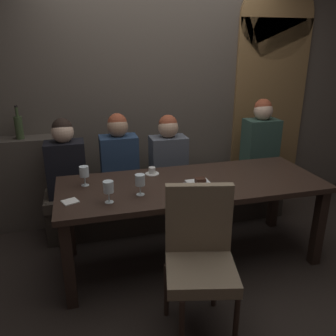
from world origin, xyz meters
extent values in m
plane|color=black|center=(0.00, 0.00, 0.00)|extent=(9.00, 9.00, 0.00)
cube|color=brown|center=(0.00, 1.22, 1.50)|extent=(6.00, 0.12, 3.00)
cube|color=olive|center=(1.35, 1.15, 1.05)|extent=(0.90, 0.05, 2.10)
cylinder|color=olive|center=(1.35, 1.15, 2.10)|extent=(0.90, 0.05, 0.90)
cube|color=#494138|center=(-1.55, 1.04, 0.47)|extent=(1.10, 0.28, 0.95)
cube|color=black|center=(-1.03, -0.35, 0.35)|extent=(0.08, 0.08, 0.69)
cube|color=black|center=(1.03, -0.35, 0.35)|extent=(0.08, 0.08, 0.69)
cube|color=black|center=(-1.03, 0.35, 0.35)|extent=(0.08, 0.08, 0.69)
cube|color=black|center=(1.03, 0.35, 0.35)|extent=(0.08, 0.08, 0.69)
cube|color=#302119|center=(0.00, 0.00, 0.72)|extent=(2.20, 0.84, 0.04)
cube|color=#312A23|center=(0.00, 0.70, 0.17)|extent=(2.50, 0.40, 0.35)
cube|color=#473D33|center=(0.00, 0.70, 0.40)|extent=(2.50, 0.44, 0.10)
cylinder|color=#302119|center=(-0.39, -0.98, 0.21)|extent=(0.04, 0.04, 0.42)
cylinder|color=#302119|center=(-0.03, -0.98, 0.21)|extent=(0.04, 0.04, 0.42)
cylinder|color=#302119|center=(-0.39, -0.62, 0.21)|extent=(0.04, 0.04, 0.42)
cylinder|color=#302119|center=(-0.03, -0.62, 0.21)|extent=(0.04, 0.04, 0.42)
cube|color=#7F6B51|center=(-0.21, -0.80, 0.46)|extent=(0.53, 0.53, 0.08)
cube|color=#7F6B51|center=(-0.16, -0.62, 0.74)|extent=(0.44, 0.16, 0.48)
cube|color=black|center=(-1.02, 0.68, 0.71)|extent=(0.36, 0.24, 0.53)
sphere|color=#DBB293|center=(-1.02, 0.68, 1.07)|extent=(0.20, 0.20, 0.20)
sphere|color=black|center=(-1.02, 0.69, 1.11)|extent=(0.18, 0.18, 0.18)
cube|color=navy|center=(-0.51, 0.71, 0.72)|extent=(0.36, 0.24, 0.54)
sphere|color=tan|center=(-0.51, 0.71, 1.08)|extent=(0.20, 0.20, 0.20)
sphere|color=brown|center=(-0.51, 0.72, 1.12)|extent=(0.18, 0.18, 0.18)
cube|color=#4C515B|center=(-0.02, 0.68, 0.70)|extent=(0.36, 0.24, 0.51)
sphere|color=tan|center=(-0.02, 0.68, 1.05)|extent=(0.20, 0.20, 0.20)
sphere|color=brown|center=(-0.02, 0.69, 1.08)|extent=(0.18, 0.18, 0.18)
cube|color=#2D473D|center=(1.04, 0.73, 0.76)|extent=(0.36, 0.24, 0.62)
sphere|color=#DBB293|center=(1.04, 0.73, 1.16)|extent=(0.20, 0.20, 0.20)
sphere|color=brown|center=(1.04, 0.74, 1.19)|extent=(0.18, 0.18, 0.18)
cylinder|color=#384728|center=(-1.43, 1.02, 1.06)|extent=(0.08, 0.08, 0.22)
cylinder|color=#384728|center=(-1.43, 1.02, 1.21)|extent=(0.03, 0.03, 0.09)
cylinder|color=black|center=(-1.43, 1.02, 1.27)|extent=(0.03, 0.03, 0.02)
cylinder|color=silver|center=(-0.71, -0.22, 0.74)|extent=(0.06, 0.06, 0.00)
cylinder|color=silver|center=(-0.71, -0.22, 0.78)|extent=(0.01, 0.01, 0.07)
cylinder|color=silver|center=(-0.71, -0.22, 0.86)|extent=(0.08, 0.08, 0.08)
cylinder|color=maroon|center=(-0.71, -0.22, 0.84)|extent=(0.07, 0.07, 0.04)
cylinder|color=silver|center=(-0.86, 0.15, 0.74)|extent=(0.06, 0.06, 0.00)
cylinder|color=silver|center=(-0.86, 0.15, 0.78)|extent=(0.01, 0.01, 0.07)
cylinder|color=silver|center=(-0.86, 0.15, 0.86)|extent=(0.08, 0.08, 0.08)
cylinder|color=silver|center=(-0.46, -0.14, 0.74)|extent=(0.06, 0.06, 0.00)
cylinder|color=silver|center=(-0.46, -0.14, 0.78)|extent=(0.01, 0.01, 0.07)
cylinder|color=silver|center=(-0.46, -0.14, 0.86)|extent=(0.08, 0.08, 0.08)
cylinder|color=maroon|center=(-0.46, -0.14, 0.83)|extent=(0.07, 0.07, 0.02)
cylinder|color=white|center=(-0.28, 0.27, 0.74)|extent=(0.12, 0.12, 0.01)
cylinder|color=white|center=(-0.28, 0.27, 0.78)|extent=(0.06, 0.06, 0.06)
cylinder|color=brown|center=(-0.28, 0.27, 0.80)|extent=(0.05, 0.05, 0.01)
cube|color=white|center=(0.04, -0.06, 0.74)|extent=(0.19, 0.19, 0.01)
cube|color=#381E14|center=(0.05, -0.06, 0.77)|extent=(0.08, 0.06, 0.04)
cube|color=silver|center=(-0.10, -0.09, 0.74)|extent=(0.07, 0.17, 0.01)
cube|color=silver|center=(-0.98, -0.14, 0.74)|extent=(0.14, 0.13, 0.01)
camera|label=1|loc=(-0.89, -2.53, 1.82)|focal=36.97mm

